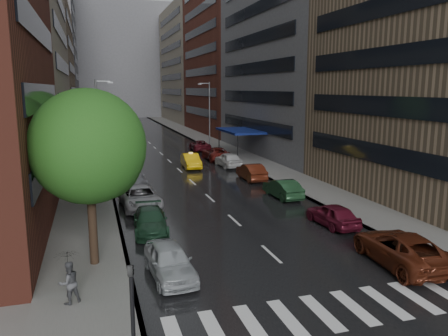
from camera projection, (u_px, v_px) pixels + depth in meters
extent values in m
plane|color=gray|center=(309.00, 288.00, 18.40)|extent=(220.00, 220.00, 0.00)
cube|color=black|center=(151.00, 144.00, 65.44)|extent=(14.00, 140.00, 0.01)
cube|color=gray|center=(88.00, 146.00, 62.85)|extent=(4.00, 140.00, 0.15)
cube|color=gray|center=(209.00, 142.00, 68.00)|extent=(4.00, 140.00, 0.15)
cube|color=silver|center=(214.00, 330.00, 15.17)|extent=(0.55, 2.80, 0.01)
cube|color=silver|center=(252.00, 324.00, 15.57)|extent=(0.55, 2.80, 0.01)
cube|color=silver|center=(288.00, 318.00, 15.97)|extent=(0.55, 2.80, 0.01)
cube|color=silver|center=(322.00, 313.00, 16.37)|extent=(0.55, 2.80, 0.01)
cube|color=silver|center=(354.00, 307.00, 16.77)|extent=(0.55, 2.80, 0.01)
cube|color=silver|center=(385.00, 302.00, 17.17)|extent=(0.55, 2.80, 0.01)
cube|color=silver|center=(415.00, 297.00, 17.57)|extent=(0.55, 2.80, 0.01)
cube|color=silver|center=(443.00, 292.00, 17.97)|extent=(0.55, 2.80, 0.01)
cube|color=gray|center=(18.00, 2.00, 44.90)|extent=(8.00, 28.00, 34.00)
cube|color=#937A5B|center=(47.00, 71.00, 72.33)|extent=(8.00, 28.00, 22.00)
cube|color=slate|center=(56.00, 40.00, 99.11)|extent=(8.00, 32.00, 38.00)
cube|color=slate|center=(284.00, 58.00, 54.39)|extent=(8.00, 28.00, 24.00)
cube|color=maroon|center=(220.00, 34.00, 79.66)|extent=(8.00, 28.00, 36.00)
cube|color=gray|center=(186.00, 65.00, 108.61)|extent=(8.00, 32.00, 28.00)
cube|color=slate|center=(118.00, 61.00, 126.53)|extent=(40.00, 14.00, 32.00)
cylinder|color=#382619|center=(92.00, 220.00, 20.26)|extent=(0.40, 0.40, 4.57)
sphere|color=#1E5116|center=(88.00, 146.00, 19.64)|extent=(5.23, 5.23, 5.23)
cylinder|color=#382619|center=(91.00, 175.00, 31.33)|extent=(0.40, 0.40, 4.30)
sphere|color=#1E5116|center=(89.00, 130.00, 30.75)|extent=(4.92, 4.92, 4.92)
cylinder|color=#382619|center=(91.00, 148.00, 44.92)|extent=(0.40, 0.40, 4.41)
sphere|color=#1E5116|center=(89.00, 116.00, 44.32)|extent=(5.04, 5.04, 5.04)
imported|color=#F0B70C|center=(191.00, 161.00, 45.91)|extent=(1.80, 4.66, 1.51)
imported|color=#A6ABB0|center=(170.00, 261.00, 19.36)|extent=(2.07, 4.51, 1.50)
imported|color=#1C3F29|center=(150.00, 221.00, 25.46)|extent=(2.25, 4.80, 1.35)
imported|color=#A3A2A7|center=(140.00, 197.00, 30.56)|extent=(2.83, 5.60, 1.52)
imported|color=slate|center=(131.00, 178.00, 37.28)|extent=(2.56, 5.40, 1.52)
imported|color=black|center=(125.00, 166.00, 43.46)|extent=(2.21, 4.74, 1.34)
imported|color=#592211|center=(401.00, 248.00, 20.74)|extent=(3.14, 5.96, 1.60)
imported|color=maroon|center=(333.00, 215.00, 26.60)|extent=(1.87, 4.22, 1.41)
imported|color=#1B3D23|center=(283.00, 188.00, 33.48)|extent=(1.67, 4.44, 1.45)
imported|color=#4E1C0F|center=(251.00, 172.00, 39.95)|extent=(1.72, 4.64, 1.52)
imported|color=silver|center=(228.00, 160.00, 46.50)|extent=(2.11, 4.78, 1.60)
imported|color=maroon|center=(216.00, 154.00, 51.00)|extent=(2.51, 5.41, 1.50)
imported|color=#521019|center=(200.00, 146.00, 58.59)|extent=(2.57, 5.14, 1.40)
imported|color=#47484C|center=(69.00, 283.00, 16.66)|extent=(1.01, 0.93, 1.68)
imported|color=black|center=(68.00, 263.00, 16.51)|extent=(0.96, 0.98, 0.88)
cylinder|color=black|center=(133.00, 328.00, 12.10)|extent=(0.12, 0.12, 3.20)
imported|color=black|center=(131.00, 281.00, 11.84)|extent=(0.18, 0.15, 0.90)
cylinder|color=gray|center=(98.00, 125.00, 43.55)|extent=(0.18, 0.18, 9.00)
cube|color=gray|center=(110.00, 82.00, 43.19)|extent=(0.50, 0.22, 0.16)
cylinder|color=gray|center=(209.00, 114.00, 62.13)|extent=(0.18, 0.18, 9.00)
cube|color=gray|center=(200.00, 84.00, 60.97)|extent=(0.50, 0.22, 0.16)
cube|color=navy|center=(240.00, 131.00, 53.34)|extent=(4.00, 8.00, 0.25)
cylinder|color=black|center=(238.00, 147.00, 49.57)|extent=(0.12, 0.12, 3.00)
cylinder|color=black|center=(219.00, 140.00, 56.72)|extent=(0.12, 0.12, 3.00)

